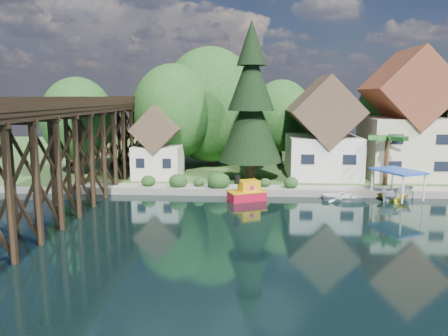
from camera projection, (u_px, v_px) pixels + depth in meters
The scene contains 16 objects.
ground at pixel (263, 220), 33.35m from camera, with size 140.00×140.00×0.00m, color black.
bank at pixel (256, 156), 66.79m from camera, with size 140.00×52.00×0.50m, color #335221.
seawall at pixel (303, 193), 40.96m from camera, with size 60.00×0.40×0.62m, color slate.
promenade at pixel (322, 188), 42.09m from camera, with size 50.00×2.60×0.06m, color gray.
trestle_bridge at pixel (80, 142), 38.44m from camera, with size 4.12×44.18×9.30m.
house_left at pixel (323, 135), 47.87m from camera, with size 7.64×8.64×11.02m.
house_center at pixel (406, 123), 47.66m from camera, with size 8.65×9.18×13.89m.
shed at pixel (158, 147), 47.60m from camera, with size 5.09×5.40×7.85m.
bg_trees at pixel (266, 113), 53.02m from camera, with size 49.90×13.30×10.57m.
shrubs at pixel (213, 180), 42.51m from camera, with size 15.76×2.47×1.70m.
conifer at pixel (251, 105), 45.25m from camera, with size 6.70×6.70×16.49m.
palm_tree at pixel (388, 140), 42.97m from camera, with size 4.73×4.73×5.27m.
tugboat at pixel (247, 192), 39.46m from camera, with size 3.79×3.02×2.42m.
boat_white_a at pixel (345, 196), 39.41m from camera, with size 2.94×4.11×0.85m, color white.
boat_canopy at pixel (397, 187), 39.32m from camera, with size 4.55×5.19×2.79m.
boat_yellow at pixel (393, 193), 39.24m from camera, with size 2.36×2.74×1.44m, color yellow.
Camera 1 is at (-1.17, -32.36, 9.40)m, focal length 35.00 mm.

